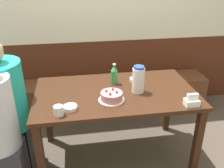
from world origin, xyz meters
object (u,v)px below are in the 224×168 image
at_px(water_pitcher, 138,80).
at_px(bowl_rice_small, 136,80).
at_px(birthday_cake, 112,96).
at_px(bowl_soup_white, 70,108).
at_px(person_pale_blue_shirt, 4,110).
at_px(bench_seat, 104,97).
at_px(glass_water_tall, 59,111).
at_px(soju_bottle, 114,74).
at_px(napkin_holder, 192,101).

height_order(water_pitcher, bowl_rice_small, water_pitcher).
height_order(birthday_cake, bowl_soup_white, birthday_cake).
bearing_deg(person_pale_blue_shirt, water_pitcher, -2.76).
bearing_deg(bench_seat, person_pale_blue_shirt, -139.96).
bearing_deg(glass_water_tall, water_pitcher, 22.05).
bearing_deg(person_pale_blue_shirt, soju_bottle, 8.27).
distance_m(bench_seat, soju_bottle, 0.90).
bearing_deg(birthday_cake, soju_bottle, 76.46).
bearing_deg(water_pitcher, bowl_soup_white, -160.94).
bearing_deg(soju_bottle, bench_seat, 91.23).
bearing_deg(glass_water_tall, bench_seat, 67.04).
bearing_deg(birthday_cake, bench_seat, 86.48).
relative_size(water_pitcher, soju_bottle, 1.22).
bearing_deg(person_pale_blue_shirt, glass_water_tall, -34.31).
relative_size(birthday_cake, bowl_rice_small, 1.92).
relative_size(soju_bottle, napkin_holder, 1.81).
height_order(bowl_soup_white, glass_water_tall, glass_water_tall).
distance_m(birthday_cake, glass_water_tall, 0.45).
bearing_deg(glass_water_tall, bowl_rice_small, 34.56).
relative_size(soju_bottle, person_pale_blue_shirt, 0.16).
height_order(glass_water_tall, person_pale_blue_shirt, person_pale_blue_shirt).
bearing_deg(bowl_rice_small, birthday_cake, -131.22).
relative_size(napkin_holder, person_pale_blue_shirt, 0.09).
relative_size(bowl_soup_white, person_pale_blue_shirt, 0.09).
xyz_separation_m(birthday_cake, bowl_soup_white, (-0.34, -0.09, -0.02)).
height_order(bench_seat, glass_water_tall, glass_water_tall).
distance_m(water_pitcher, person_pale_blue_shirt, 1.18).
relative_size(bowl_soup_white, glass_water_tall, 1.41).
relative_size(soju_bottle, glass_water_tall, 2.57).
xyz_separation_m(napkin_holder, person_pale_blue_shirt, (-1.52, 0.35, -0.15)).
xyz_separation_m(bench_seat, person_pale_blue_shirt, (-0.97, -0.81, 0.39)).
bearing_deg(napkin_holder, bench_seat, 115.35).
relative_size(birthday_cake, bowl_soup_white, 2.00).
bearing_deg(bowl_soup_white, birthday_cake, 15.33).
bearing_deg(bowl_soup_white, glass_water_tall, -140.82).
bearing_deg(water_pitcher, bench_seat, 102.46).
bearing_deg(bowl_rice_small, bowl_soup_white, -146.11).
bearing_deg(napkin_holder, water_pitcher, 140.42).
height_order(birthday_cake, water_pitcher, water_pitcher).
bearing_deg(soju_bottle, water_pitcher, -48.22).
xyz_separation_m(bench_seat, bowl_soup_white, (-0.40, -1.07, 0.52)).
height_order(birthday_cake, soju_bottle, soju_bottle).
height_order(birthday_cake, person_pale_blue_shirt, person_pale_blue_shirt).
distance_m(napkin_holder, glass_water_tall, 1.04).
xyz_separation_m(water_pitcher, napkin_holder, (0.36, -0.30, -0.08)).
distance_m(bench_seat, water_pitcher, 1.09).
xyz_separation_m(birthday_cake, napkin_holder, (0.61, -0.19, 0.00)).
relative_size(water_pitcher, glass_water_tall, 3.14).
relative_size(bench_seat, soju_bottle, 13.02).
distance_m(soju_bottle, bowl_rice_small, 0.23).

